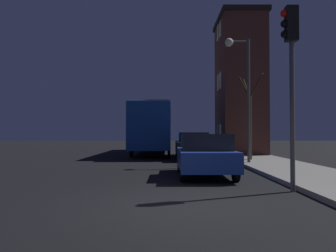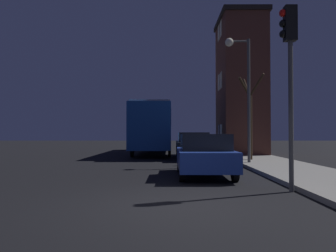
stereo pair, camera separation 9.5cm
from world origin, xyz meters
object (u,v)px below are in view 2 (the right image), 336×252
traffic_light (289,59)px  car_near_lane (204,154)px  car_mid_lane (193,145)px  streetlamp (242,78)px  bare_tree (250,118)px  bus (154,126)px

traffic_light → car_near_lane: 4.41m
car_near_lane → car_mid_lane: size_ratio=0.89×
streetlamp → car_near_lane: bearing=-119.1°
traffic_light → bare_tree: size_ratio=1.09×
bare_tree → car_mid_lane: bare_tree is taller
car_mid_lane → bus: bearing=113.5°
streetlamp → bare_tree: 2.50m
car_near_lane → car_mid_lane: car_mid_lane is taller
traffic_light → car_mid_lane: size_ratio=1.05×
bare_tree → bus: (-5.31, 7.72, -0.20)m
bus → car_near_lane: bearing=-79.7°
car_near_lane → traffic_light: bearing=-58.4°
bare_tree → car_mid_lane: size_ratio=0.96×
streetlamp → traffic_light: bearing=-92.5°
streetlamp → car_mid_lane: streetlamp is taller
bare_tree → car_near_lane: 6.38m
bare_tree → bus: bearing=124.5°
bus → car_near_lane: (2.39, -13.19, -1.31)m
bus → car_mid_lane: bus is taller
traffic_light → bare_tree: traffic_light is taller
traffic_light → bus: bearing=104.7°
bare_tree → streetlamp: bearing=-115.5°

